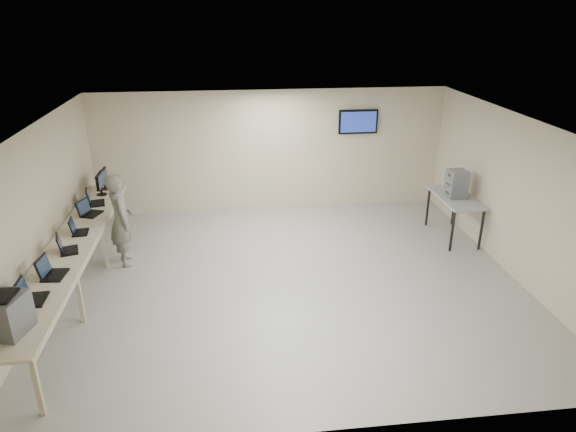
{
  "coord_description": "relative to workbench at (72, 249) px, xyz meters",
  "views": [
    {
      "loc": [
        -0.97,
        -7.91,
        4.53
      ],
      "look_at": [
        0.0,
        0.2,
        1.15
      ],
      "focal_mm": 32.0,
      "sensor_mm": 36.0,
      "label": 1
    }
  ],
  "objects": [
    {
      "name": "room",
      "position": [
        3.62,
        0.06,
        0.58
      ],
      "size": [
        8.01,
        7.01,
        2.81
      ],
      "color": "#9C9B98",
      "rests_on": "ground"
    },
    {
      "name": "workbench",
      "position": [
        0.0,
        0.0,
        0.0
      ],
      "size": [
        0.76,
        6.0,
        0.9
      ],
      "color": "#BBAE95",
      "rests_on": "ground"
    },
    {
      "name": "equipment_box",
      "position": [
        -0.06,
        -2.42,
        0.32
      ],
      "size": [
        0.51,
        0.56,
        0.49
      ],
      "primitive_type": "cube",
      "rotation": [
        0.0,
        0.0,
        -0.25
      ],
      "color": "slate",
      "rests_on": "workbench"
    },
    {
      "name": "laptop_0",
      "position": [
        -0.08,
        -1.72,
        0.15
      ],
      "size": [
        0.33,
        0.4,
        0.31
      ],
      "rotation": [
        0.0,
        0.0,
        0.03
      ],
      "color": "black",
      "rests_on": "workbench"
    },
    {
      "name": "laptop_1",
      "position": [
        -0.01,
        -1.05,
        0.15
      ],
      "size": [
        0.36,
        0.42,
        0.31
      ],
      "rotation": [
        0.0,
        0.0,
        -0.09
      ],
      "color": "black",
      "rests_on": "workbench"
    },
    {
      "name": "laptop_2",
      "position": [
        -0.02,
        -0.25,
        0.15
      ],
      "size": [
        0.38,
        0.42,
        0.28
      ],
      "rotation": [
        0.0,
        0.0,
        0.27
      ],
      "color": "black",
      "rests_on": "workbench"
    },
    {
      "name": "laptop_3",
      "position": [
        -0.01,
        0.46,
        0.14
      ],
      "size": [
        0.31,
        0.36,
        0.26
      ],
      "rotation": [
        0.0,
        0.0,
        0.11
      ],
      "color": "black",
      "rests_on": "workbench"
    },
    {
      "name": "laptop_4",
      "position": [
        -0.02,
        1.3,
        0.15
      ],
      "size": [
        0.43,
        0.46,
        0.3
      ],
      "rotation": [
        0.0,
        0.0,
        -0.35
      ],
      "color": "black",
      "rests_on": "workbench"
    },
    {
      "name": "laptop_5",
      "position": [
        -0.06,
        1.87,
        0.15
      ],
      "size": [
        0.4,
        0.45,
        0.31
      ],
      "rotation": [
        0.0,
        0.0,
        0.23
      ],
      "color": "black",
      "rests_on": "workbench"
    },
    {
      "name": "monitor_near",
      "position": [
        -0.01,
        2.39,
        0.35
      ],
      "size": [
        0.21,
        0.47,
        0.46
      ],
      "color": "black",
      "rests_on": "workbench"
    },
    {
      "name": "monitor_far",
      "position": [
        -0.01,
        2.75,
        0.34
      ],
      "size": [
        0.2,
        0.44,
        0.43
      ],
      "color": "black",
      "rests_on": "workbench"
    },
    {
      "name": "soldier",
      "position": [
        0.6,
        1.04,
        0.05
      ],
      "size": [
        0.61,
        0.74,
        1.76
      ],
      "primitive_type": "imported",
      "rotation": [
        0.0,
        0.0,
        1.91
      ],
      "color": "#5C5F55",
      "rests_on": "ground"
    },
    {
      "name": "side_table",
      "position": [
        7.19,
        1.43,
        -0.0
      ],
      "size": [
        0.7,
        1.5,
        0.9
      ],
      "color": "#9BA0A3",
      "rests_on": "ground"
    },
    {
      "name": "storage_bins",
      "position": [
        7.17,
        1.43,
        0.35
      ],
      "size": [
        0.35,
        0.39,
        0.55
      ],
      "color": "slate",
      "rests_on": "side_table"
    }
  ]
}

